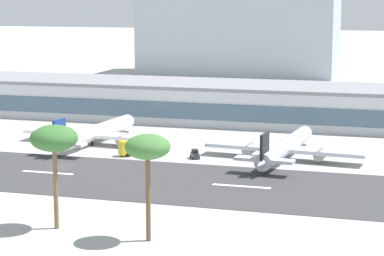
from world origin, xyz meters
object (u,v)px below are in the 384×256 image
at_px(terminal_building, 224,102).
at_px(service_fuel_truck_0, 136,147).
at_px(palm_tree_3, 148,149).
at_px(airliner_black_tail_gate_1, 284,148).
at_px(distant_hotel_block, 239,29).
at_px(service_baggage_tug_2, 195,154).
at_px(palm_tree_1, 54,140).
at_px(airliner_navy_tail_gate_0, 92,134).

bearing_deg(terminal_building, service_fuel_truck_0, -98.33).
bearing_deg(palm_tree_3, airliner_black_tail_gate_1, 80.75).
height_order(distant_hotel_block, service_baggage_tug_2, distant_hotel_block).
bearing_deg(service_fuel_truck_0, palm_tree_1, 52.89).
bearing_deg(service_fuel_truck_0, service_baggage_tug_2, 135.39).
xyz_separation_m(terminal_building, palm_tree_3, (16.46, -116.25, 8.92)).
bearing_deg(palm_tree_3, service_fuel_truck_0, 112.03).
bearing_deg(palm_tree_3, terminal_building, 98.06).
height_order(terminal_building, airliner_navy_tail_gate_0, terminal_building).
bearing_deg(palm_tree_1, palm_tree_3, -6.23).
bearing_deg(airliner_black_tail_gate_1, palm_tree_3, 176.32).
distance_m(airliner_navy_tail_gate_0, palm_tree_3, 80.88).
height_order(terminal_building, distant_hotel_block, distant_hotel_block).
distance_m(airliner_navy_tail_gate_0, palm_tree_1, 72.42).
xyz_separation_m(airliner_navy_tail_gate_0, service_fuel_truck_0, (15.26, -8.63, -0.87)).
xyz_separation_m(terminal_building, airliner_navy_tail_gate_0, (-23.39, -46.87, -2.90)).
relative_size(airliner_black_tail_gate_1, service_baggage_tug_2, 12.15).
bearing_deg(palm_tree_1, service_fuel_truck_0, 97.61).
relative_size(distant_hotel_block, airliner_black_tail_gate_1, 2.16).
relative_size(terminal_building, airliner_black_tail_gate_1, 4.83).
bearing_deg(service_fuel_truck_0, airliner_black_tail_gate_1, 141.56).
xyz_separation_m(distant_hotel_block, airliner_navy_tail_gate_0, (3.76, -185.23, -18.96)).
relative_size(airliner_black_tail_gate_1, palm_tree_3, 2.56).
relative_size(terminal_building, distant_hotel_block, 2.23).
distance_m(airliner_navy_tail_gate_0, service_fuel_truck_0, 17.55).
distance_m(distant_hotel_block, airliner_black_tail_gate_1, 198.46).
bearing_deg(service_fuel_truck_0, airliner_navy_tail_gate_0, -74.20).
xyz_separation_m(distant_hotel_block, service_baggage_tug_2, (33.71, -193.82, -20.81)).
distance_m(airliner_black_tail_gate_1, service_baggage_tug_2, 20.86).
xyz_separation_m(distant_hotel_block, service_fuel_truck_0, (19.02, -193.85, -19.83)).
height_order(airliner_navy_tail_gate_0, palm_tree_3, palm_tree_3).
height_order(terminal_building, palm_tree_3, palm_tree_3).
bearing_deg(airliner_black_tail_gate_1, airliner_navy_tail_gate_0, 90.17).
bearing_deg(palm_tree_1, airliner_navy_tail_gate_0, 108.90).
bearing_deg(terminal_building, distant_hotel_block, 101.10).
distance_m(airliner_navy_tail_gate_0, service_baggage_tug_2, 31.21).
height_order(distant_hotel_block, palm_tree_1, distant_hotel_block).
distance_m(terminal_building, service_baggage_tug_2, 56.05).
distance_m(service_baggage_tug_2, palm_tree_3, 63.09).
distance_m(distant_hotel_block, airliner_navy_tail_gate_0, 186.23).
bearing_deg(terminal_building, airliner_black_tail_gate_1, -62.41).
bearing_deg(service_fuel_truck_0, distant_hotel_block, -129.12).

